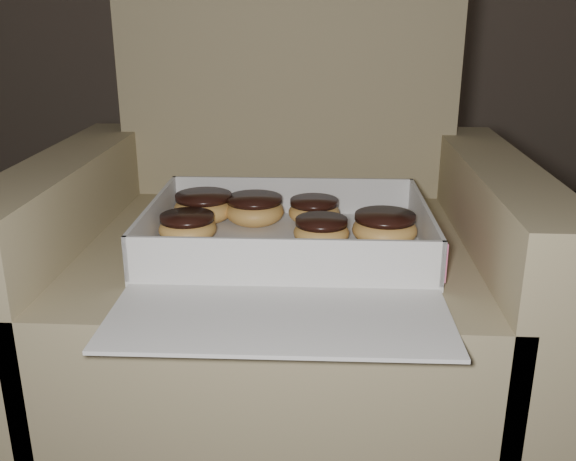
{
  "coord_description": "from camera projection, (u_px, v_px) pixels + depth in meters",
  "views": [
    {
      "loc": [
        0.06,
        -0.38,
        0.73
      ],
      "look_at": [
        0.01,
        0.55,
        0.4
      ],
      "focal_mm": 40.0,
      "sensor_mm": 36.0,
      "label": 1
    }
  ],
  "objects": [
    {
      "name": "armchair",
      "position": [
        280.0,
        287.0,
        1.12
      ],
      "size": [
        0.8,
        0.67,
        0.83
      ],
      "color": "#91825C",
      "rests_on": "floor"
    },
    {
      "name": "bakery_box",
      "position": [
        289.0,
        249.0,
        0.94
      ],
      "size": [
        0.43,
        0.5,
        0.07
      ],
      "rotation": [
        0.0,
        0.0,
        0.01
      ],
      "color": "silver",
      "rests_on": "armchair"
    },
    {
      "name": "donut_a",
      "position": [
        314.0,
        211.0,
        1.07
      ],
      "size": [
        0.09,
        0.09,
        0.04
      ],
      "color": "#EBB452",
      "rests_on": "bakery_box"
    },
    {
      "name": "donut_b",
      "position": [
        385.0,
        228.0,
        0.97
      ],
      "size": [
        0.1,
        0.1,
        0.05
      ],
      "color": "#EBB452",
      "rests_on": "bakery_box"
    },
    {
      "name": "donut_c",
      "position": [
        188.0,
        227.0,
        0.98
      ],
      "size": [
        0.09,
        0.09,
        0.04
      ],
      "color": "#EBB452",
      "rests_on": "bakery_box"
    },
    {
      "name": "donut_d",
      "position": [
        321.0,
        231.0,
        0.97
      ],
      "size": [
        0.08,
        0.08,
        0.04
      ],
      "color": "#EBB452",
      "rests_on": "bakery_box"
    },
    {
      "name": "donut_e",
      "position": [
        255.0,
        210.0,
        1.06
      ],
      "size": [
        0.1,
        0.1,
        0.05
      ],
      "color": "#EBB452",
      "rests_on": "bakery_box"
    },
    {
      "name": "donut_f",
      "position": [
        204.0,
        207.0,
        1.07
      ],
      "size": [
        0.1,
        0.1,
        0.05
      ],
      "color": "#EBB452",
      "rests_on": "bakery_box"
    },
    {
      "name": "crumb_a",
      "position": [
        267.0,
        265.0,
        0.9
      ],
      "size": [
        0.01,
        0.01,
        0.0
      ],
      "primitive_type": "ellipsoid",
      "color": "black",
      "rests_on": "bakery_box"
    },
    {
      "name": "crumb_b",
      "position": [
        311.0,
        278.0,
        0.86
      ],
      "size": [
        0.01,
        0.01,
        0.0
      ],
      "primitive_type": "ellipsoid",
      "color": "black",
      "rests_on": "bakery_box"
    },
    {
      "name": "crumb_c",
      "position": [
        328.0,
        247.0,
        0.96
      ],
      "size": [
        0.01,
        0.01,
        0.0
      ],
      "primitive_type": "ellipsoid",
      "color": "black",
      "rests_on": "bakery_box"
    },
    {
      "name": "crumb_d",
      "position": [
        332.0,
        245.0,
        0.97
      ],
      "size": [
        0.01,
        0.01,
        0.0
      ],
      "primitive_type": "ellipsoid",
      "color": "black",
      "rests_on": "bakery_box"
    }
  ]
}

